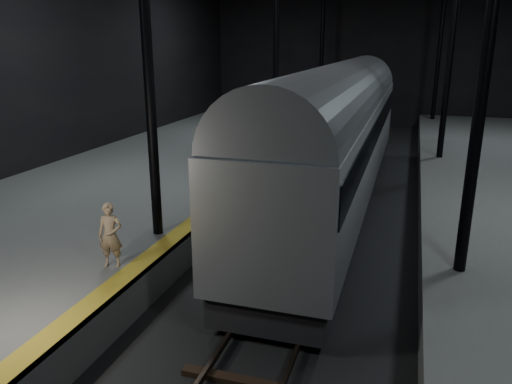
% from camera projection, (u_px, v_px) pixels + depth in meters
% --- Properties ---
extents(ground, '(44.00, 44.00, 0.00)m').
position_uv_depth(ground, '(322.00, 231.00, 16.33)').
color(ground, black).
rests_on(ground, ground).
extents(platform_left, '(9.00, 43.80, 1.00)m').
position_uv_depth(platform_left, '(121.00, 196.00, 18.32)').
color(platform_left, '#555552').
rests_on(platform_left, ground).
extents(tactile_strip, '(0.50, 43.80, 0.01)m').
position_uv_depth(tactile_strip, '(229.00, 193.00, 16.96)').
color(tactile_strip, olive).
rests_on(tactile_strip, platform_left).
extents(track, '(2.40, 43.00, 0.24)m').
position_uv_depth(track, '(322.00, 229.00, 16.31)').
color(track, '#3F3328').
rests_on(track, ground).
extents(train, '(2.88, 19.23, 5.14)m').
position_uv_depth(train, '(338.00, 131.00, 17.86)').
color(train, '#A4A6AC').
rests_on(train, ground).
extents(woman, '(0.63, 0.49, 1.52)m').
position_uv_depth(woman, '(110.00, 235.00, 11.26)').
color(woman, '#9D8160').
rests_on(woman, platform_left).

